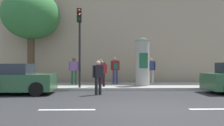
# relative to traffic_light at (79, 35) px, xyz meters

# --- Properties ---
(ground_plane) EXTENTS (80.00, 80.00, 0.00)m
(ground_plane) POSITION_rel_traffic_light_xyz_m (2.65, -5.24, -3.07)
(ground_plane) COLOR #2B2B2D
(sidewalk_curb) EXTENTS (36.00, 4.00, 0.15)m
(sidewalk_curb) POSITION_rel_traffic_light_xyz_m (2.65, 1.76, -3.00)
(sidewalk_curb) COLOR #9E9B93
(sidewalk_curb) RESTS_ON ground_plane
(lane_markings) EXTENTS (25.80, 0.16, 0.01)m
(lane_markings) POSITION_rel_traffic_light_xyz_m (2.65, -5.24, -3.07)
(lane_markings) COLOR silver
(lane_markings) RESTS_ON ground_plane
(building_backdrop) EXTENTS (36.00, 5.00, 10.58)m
(building_backdrop) POSITION_rel_traffic_light_xyz_m (2.65, 6.76, 2.22)
(building_backdrop) COLOR tan
(building_backdrop) RESTS_ON ground_plane
(traffic_light) EXTENTS (0.24, 0.45, 4.35)m
(traffic_light) POSITION_rel_traffic_light_xyz_m (0.00, 0.00, 0.00)
(traffic_light) COLOR black
(traffic_light) RESTS_ON sidewalk_curb
(poster_column) EXTENTS (0.91, 0.91, 2.95)m
(poster_column) POSITION_rel_traffic_light_xyz_m (3.68, 1.19, -1.43)
(poster_column) COLOR #9E9B93
(poster_column) RESTS_ON sidewalk_curb
(street_tree) EXTENTS (3.86, 3.86, 6.29)m
(street_tree) POSITION_rel_traffic_light_xyz_m (-3.64, 2.95, 1.68)
(street_tree) COLOR #4C3826
(street_tree) RESTS_ON sidewalk_curb
(pedestrian_tallest) EXTENTS (0.51, 0.46, 1.61)m
(pedestrian_tallest) POSITION_rel_traffic_light_xyz_m (1.10, -1.82, -2.13)
(pedestrian_tallest) COLOR black
(pedestrian_tallest) RESTS_ON ground_plane
(pedestrian_in_dark_shirt) EXTENTS (0.61, 0.36, 1.50)m
(pedestrian_in_dark_shirt) POSITION_rel_traffic_light_xyz_m (1.23, 0.61, -2.05)
(pedestrian_in_dark_shirt) COLOR black
(pedestrian_in_dark_shirt) RESTS_ON sidewalk_curb
(pedestrian_in_red_top) EXTENTS (0.59, 0.45, 1.78)m
(pedestrian_in_red_top) POSITION_rel_traffic_light_xyz_m (2.07, 2.32, -1.86)
(pedestrian_in_red_top) COLOR navy
(pedestrian_in_red_top) RESTS_ON sidewalk_curb
(pedestrian_near_pole) EXTENTS (0.65, 0.28, 1.73)m
(pedestrian_near_pole) POSITION_rel_traffic_light_xyz_m (-0.63, 2.25, -1.90)
(pedestrian_near_pole) COLOR #1E5938
(pedestrian_near_pole) RESTS_ON sidewalk_curb
(pedestrian_with_backpack) EXTENTS (0.61, 0.45, 1.75)m
(pedestrian_with_backpack) POSITION_rel_traffic_light_xyz_m (4.58, 3.09, -1.88)
(pedestrian_with_backpack) COLOR silver
(pedestrian_with_backpack) RESTS_ON sidewalk_curb
(pedestrian_in_light_jacket) EXTENTS (0.62, 0.37, 1.65)m
(pedestrian_in_light_jacket) POSITION_rel_traffic_light_xyz_m (1.13, 2.33, -1.95)
(pedestrian_in_light_jacket) COLOR maroon
(pedestrian_in_light_jacket) RESTS_ON sidewalk_curb
(parked_car_silver) EXTENTS (4.14, 1.96, 1.47)m
(parked_car_silver) POSITION_rel_traffic_light_xyz_m (-3.16, -1.44, -2.36)
(parked_car_silver) COLOR #2D5938
(parked_car_silver) RESTS_ON ground_plane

